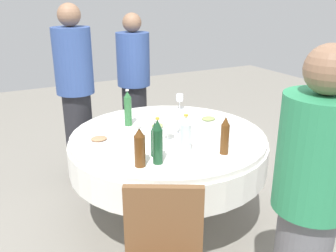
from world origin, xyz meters
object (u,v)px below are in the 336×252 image
at_px(dining_table, 168,151).
at_px(person_rear, 134,87).
at_px(bottle_dark_green_front, 155,140).
at_px(bottle_brown_rear, 225,136).
at_px(bottle_green_right, 128,109).
at_px(person_near, 76,94).
at_px(plate_east, 158,127).
at_px(chair_right, 328,166).
at_px(wine_glass_left, 180,123).
at_px(wine_glass_north, 168,126).
at_px(person_front, 308,209).
at_px(wine_glass_right, 180,98).
at_px(plate_south, 208,120).
at_px(bottle_dark_green_north, 158,142).
at_px(bottle_clear_left, 186,135).
at_px(plate_inner, 99,140).
at_px(bottle_brown_near, 140,148).

bearing_deg(dining_table, person_rear, -100.48).
height_order(bottle_dark_green_front, bottle_brown_rear, bottle_brown_rear).
bearing_deg(bottle_green_right, bottle_dark_green_front, 84.31).
relative_size(bottle_brown_rear, person_near, 0.16).
distance_m(plate_east, chair_right, 1.33).
xyz_separation_m(wine_glass_left, person_rear, (-0.14, -1.24, -0.01)).
bearing_deg(wine_glass_north, dining_table, -118.65).
xyz_separation_m(plate_east, person_front, (-0.05, 1.46, 0.07)).
relative_size(bottle_green_right, wine_glass_right, 2.04).
relative_size(dining_table, plate_south, 5.83).
relative_size(wine_glass_right, person_front, 0.09).
bearing_deg(bottle_dark_green_north, person_near, -83.56).
distance_m(bottle_brown_rear, plate_south, 0.65).
relative_size(person_front, person_rear, 1.00).
distance_m(bottle_clear_left, plate_inner, 0.65).
distance_m(bottle_clear_left, person_near, 1.38).
bearing_deg(person_near, dining_table, -90.00).
distance_m(wine_glass_left, person_rear, 1.25).
height_order(bottle_brown_near, bottle_dark_green_front, bottle_brown_near).
relative_size(bottle_brown_rear, wine_glass_right, 1.86).
bearing_deg(wine_glass_left, bottle_dark_green_front, 38.76).
height_order(bottle_clear_left, bottle_green_right, bottle_green_right).
bearing_deg(plate_inner, bottle_clear_left, 136.38).
bearing_deg(plate_inner, person_front, 111.25).
bearing_deg(bottle_green_right, dining_table, 121.10).
distance_m(wine_glass_left, wine_glass_right, 0.61).
relative_size(person_front, chair_right, 1.81).
bearing_deg(bottle_brown_near, plate_inner, -77.63).
xyz_separation_m(bottle_dark_green_front, bottle_clear_left, (-0.21, 0.04, 0.01)).
distance_m(bottle_clear_left, person_rear, 1.58).
relative_size(dining_table, bottle_brown_near, 5.69).
relative_size(plate_inner, person_front, 0.16).
bearing_deg(wine_glass_right, bottle_brown_near, 48.90).
xyz_separation_m(bottle_dark_green_north, person_front, (-0.32, 0.90, -0.06)).
relative_size(bottle_green_right, person_front, 0.19).
bearing_deg(bottle_clear_left, wine_glass_north, -88.35).
distance_m(wine_glass_north, person_front, 1.22).
bearing_deg(person_front, bottle_green_right, -83.58).
bearing_deg(person_rear, dining_table, -90.00).
bearing_deg(bottle_brown_near, bottle_green_right, -106.29).
xyz_separation_m(wine_glass_left, plate_inner, (0.59, -0.13, -0.08)).
relative_size(dining_table, bottle_brown_rear, 5.54).
bearing_deg(bottle_brown_rear, person_rear, -91.91).
bearing_deg(plate_inner, wine_glass_left, 167.85).
relative_size(bottle_green_right, chair_right, 0.34).
bearing_deg(plate_south, dining_table, 12.54).
distance_m(bottle_dark_green_north, person_front, 0.96).
bearing_deg(bottle_brown_rear, plate_east, -73.77).
bearing_deg(person_front, person_near, -79.63).
bearing_deg(bottle_dark_green_front, chair_right, 165.19).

